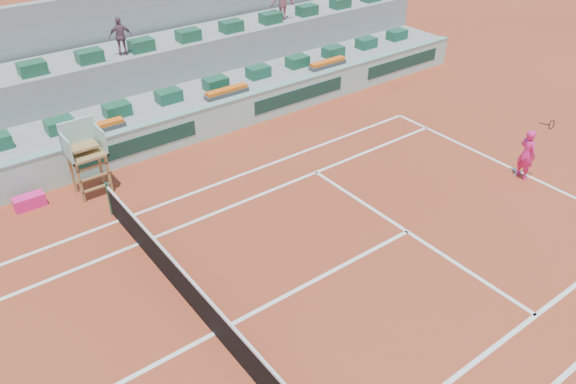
{
  "coord_description": "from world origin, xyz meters",
  "views": [
    {
      "loc": [
        -4.06,
        -8.18,
        9.75
      ],
      "look_at": [
        4.0,
        2.5,
        1.0
      ],
      "focal_mm": 35.0,
      "sensor_mm": 36.0,
      "label": 1
    }
  ],
  "objects": [
    {
      "name": "player_bag",
      "position": [
        -1.85,
        7.78,
        0.2
      ],
      "size": [
        0.91,
        0.4,
        0.4
      ],
      "primitive_type": "cube",
      "color": "#FF217D",
      "rests_on": "ground"
    },
    {
      "name": "seating_tier_lower",
      "position": [
        0.0,
        10.7,
        0.6
      ],
      "size": [
        36.0,
        4.0,
        1.2
      ],
      "primitive_type": "cube",
      "color": "#969694",
      "rests_on": "ground"
    },
    {
      "name": "tennis_net",
      "position": [
        0.0,
        0.0,
        0.53
      ],
      "size": [
        0.1,
        11.97,
        1.1
      ],
      "color": "black",
      "rests_on": "ground"
    },
    {
      "name": "stadium_back_wall",
      "position": [
        0.0,
        13.9,
        2.2
      ],
      "size": [
        36.0,
        0.4,
        4.4
      ],
      "primitive_type": "cube",
      "color": "#969694",
      "rests_on": "ground"
    },
    {
      "name": "seat_row_upper",
      "position": [
        0.0,
        11.7,
        2.82
      ],
      "size": [
        32.9,
        0.6,
        0.44
      ],
      "color": "#1C5436",
      "rests_on": "seating_tier_upper"
    },
    {
      "name": "spectator_right",
      "position": [
        10.68,
        11.78,
        3.45
      ],
      "size": [
        1.23,
        0.93,
        1.69
      ],
      "primitive_type": "imported",
      "rotation": [
        0.0,
        0.0,
        2.84
      ],
      "color": "#8E4751",
      "rests_on": "seating_tier_upper"
    },
    {
      "name": "seat_row_lower",
      "position": [
        0.0,
        9.8,
        1.42
      ],
      "size": [
        32.9,
        0.6,
        0.44
      ],
      "color": "#1C5436",
      "rests_on": "seating_tier_lower"
    },
    {
      "name": "spectator_mid",
      "position": [
        3.26,
        11.68,
        3.3
      ],
      "size": [
        0.89,
        0.6,
        1.41
      ],
      "primitive_type": "imported",
      "rotation": [
        0.0,
        0.0,
        2.8
      ],
      "color": "#714B59",
      "rests_on": "seating_tier_upper"
    },
    {
      "name": "tennis_player",
      "position": [
        11.65,
        -0.19,
        0.87
      ],
      "size": [
        0.53,
        0.91,
        2.28
      ],
      "color": "#FF217D",
      "rests_on": "ground"
    },
    {
      "name": "court_lines",
      "position": [
        0.0,
        0.0,
        0.01
      ],
      "size": [
        23.89,
        11.09,
        0.01
      ],
      "color": "white",
      "rests_on": "ground"
    },
    {
      "name": "ground",
      "position": [
        0.0,
        0.0,
        0.0
      ],
      "size": [
        90.0,
        90.0,
        0.0
      ],
      "primitive_type": "plane",
      "color": "#95351C",
      "rests_on": "ground"
    },
    {
      "name": "flower_planters",
      "position": [
        -1.5,
        9.0,
        1.33
      ],
      "size": [
        26.8,
        0.36,
        0.28
      ],
      "color": "#464646",
      "rests_on": "seating_tier_lower"
    },
    {
      "name": "advertising_hoarding",
      "position": [
        0.02,
        8.5,
        0.63
      ],
      "size": [
        36.0,
        0.34,
        1.26
      ],
      "color": "#A5D0BB",
      "rests_on": "ground"
    },
    {
      "name": "seating_tier_upper",
      "position": [
        0.0,
        12.3,
        1.3
      ],
      "size": [
        36.0,
        2.4,
        2.6
      ],
      "primitive_type": "cube",
      "color": "#969694",
      "rests_on": "ground"
    },
    {
      "name": "umpire_chair",
      "position": [
        0.0,
        7.5,
        1.54
      ],
      "size": [
        1.1,
        0.9,
        2.4
      ],
      "color": "olive",
      "rests_on": "ground"
    }
  ]
}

